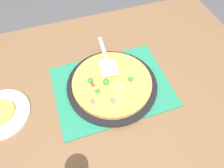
% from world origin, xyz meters
% --- Properties ---
extents(ground_plane, '(8.00, 8.00, 0.00)m').
position_xyz_m(ground_plane, '(0.00, 0.00, 0.00)').
color(ground_plane, '#4C4C51').
extents(dining_table, '(1.40, 1.00, 0.75)m').
position_xyz_m(dining_table, '(0.00, 0.00, 0.64)').
color(dining_table, brown).
rests_on(dining_table, ground_plane).
extents(placemat, '(0.48, 0.36, 0.01)m').
position_xyz_m(placemat, '(0.00, 0.00, 0.75)').
color(placemat, '#237F5B').
rests_on(placemat, dining_table).
extents(pizza_pan, '(0.38, 0.38, 0.01)m').
position_xyz_m(pizza_pan, '(0.00, 0.00, 0.76)').
color(pizza_pan, black).
rests_on(pizza_pan, placemat).
extents(pizza, '(0.33, 0.33, 0.05)m').
position_xyz_m(pizza, '(-0.00, -0.00, 0.78)').
color(pizza, tan).
rests_on(pizza, pizza_pan).
extents(plate_near_left, '(0.22, 0.22, 0.01)m').
position_xyz_m(plate_near_left, '(-0.45, 0.01, 0.76)').
color(plate_near_left, white).
rests_on(plate_near_left, dining_table).
extents(served_slice_left, '(0.11, 0.11, 0.02)m').
position_xyz_m(served_slice_left, '(-0.45, 0.01, 0.77)').
color(served_slice_left, '#EAB747').
rests_on(served_slice_left, plate_near_left).
extents(pizza_server, '(0.08, 0.23, 0.01)m').
position_xyz_m(pizza_server, '(0.01, 0.10, 0.82)').
color(pizza_server, silver).
rests_on(pizza_server, pizza).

